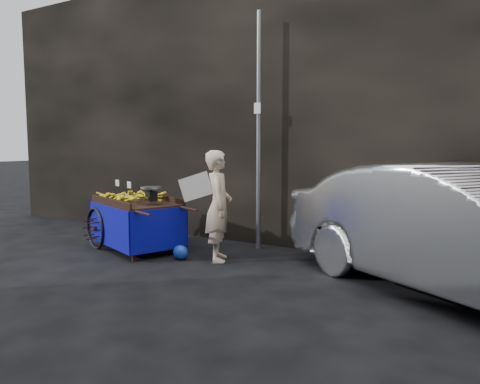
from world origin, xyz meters
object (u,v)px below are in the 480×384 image
Objects in this scene: vendor at (218,206)px; plastic_bag at (180,252)px; banana_cart at (136,207)px; parked_car at (465,232)px.

plastic_bag is (-0.53, -0.28, -0.74)m from vendor.
vendor is (1.64, 0.10, 0.12)m from banana_cart.
plastic_bag is 0.05× the size of parked_car.
banana_cart is at bearing 120.73° from parked_car.
parked_car reaches higher than plastic_bag.
plastic_bag is (1.11, -0.18, -0.62)m from banana_cart.
parked_car is (3.98, 0.34, 0.67)m from plastic_bag.
plastic_bag is at bearing 11.66° from banana_cart.
plastic_bag is at bearing 85.43° from vendor.
vendor reaches higher than plastic_bag.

